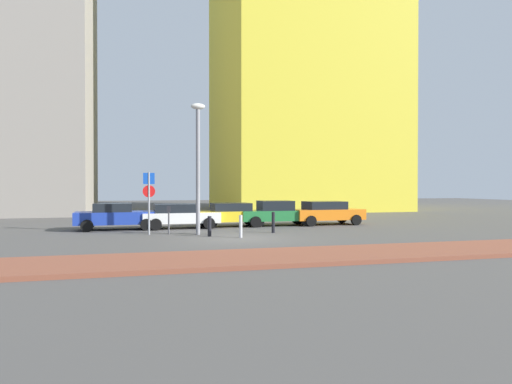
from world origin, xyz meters
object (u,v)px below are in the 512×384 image
parking_meter (169,216)px  street_lamp (198,157)px  parked_car_white (179,215)px  parking_sign_post (149,195)px  parked_car_blue (116,216)px  traffic_bollard_near (273,222)px  traffic_bollard_far (210,226)px  parked_car_yellow (231,214)px  parked_car_orange (326,212)px  traffic_bollard_edge (209,226)px  parked_car_green (277,213)px  traffic_bollard_mid (241,226)px

parking_meter → street_lamp: size_ratio=0.22×
parked_car_white → parking_sign_post: 3.61m
parked_car_blue → street_lamp: 6.21m
traffic_bollard_near → parked_car_white: bearing=139.5°
traffic_bollard_far → parked_car_yellow: bearing=66.7°
parked_car_orange → traffic_bollard_edge: size_ratio=5.12×
parked_car_green → parked_car_white: bearing=-176.8°
parked_car_yellow → traffic_bollard_far: parked_car_yellow is taller
traffic_bollard_far → parking_sign_post: bearing=149.3°
parked_car_blue → parked_car_orange: 12.43m
parked_car_green → parking_sign_post: size_ratio=1.51×
parked_car_green → traffic_bollard_far: bearing=-135.2°
street_lamp → traffic_bollard_near: bearing=-1.9°
parked_car_yellow → traffic_bollard_mid: (-0.83, -5.86, -0.22)m
parking_sign_post → traffic_bollard_mid: (4.02, -2.55, -1.40)m
parked_car_yellow → street_lamp: street_lamp is taller
street_lamp → traffic_bollard_edge: 3.43m
traffic_bollard_mid → parking_sign_post: bearing=147.6°
parked_car_orange → parked_car_blue: bearing=-179.4°
parking_meter → parked_car_orange: bearing=18.6°
traffic_bollard_near → traffic_bollard_edge: size_ratio=1.23×
street_lamp → parking_sign_post: bearing=163.3°
parked_car_green → street_lamp: (-5.30, -3.93, 3.05)m
parked_car_yellow → street_lamp: size_ratio=0.65×
parked_car_orange → street_lamp: (-8.49, -3.83, 3.04)m
parking_meter → parked_car_green: bearing=27.1°
parked_car_green → parking_sign_post: 8.35m
parked_car_yellow → traffic_bollard_far: 5.37m
parked_car_yellow → traffic_bollard_edge: bearing=-116.1°
parked_car_blue → traffic_bollard_far: size_ratio=4.65×
traffic_bollard_near → traffic_bollard_edge: traffic_bollard_near is taller
parked_car_green → street_lamp: 7.27m
parked_car_blue → parking_sign_post: 3.62m
parked_car_yellow → parked_car_orange: size_ratio=0.93×
parked_car_yellow → parked_car_white: bearing=-172.6°
parking_sign_post → street_lamp: size_ratio=0.48×
parked_car_orange → traffic_bollard_near: size_ratio=4.18×
parking_meter → traffic_bollard_near: (5.18, -0.64, -0.37)m
parked_car_blue → traffic_bollard_near: bearing=-26.3°
parked_car_orange → traffic_bollard_far: size_ratio=4.65×
parked_car_blue → traffic_bollard_mid: size_ratio=4.27×
parked_car_orange → traffic_bollard_far: (-8.08, -4.76, -0.29)m
parked_car_white → traffic_bollard_mid: parked_car_white is taller
parked_car_green → parked_car_orange: 3.20m
traffic_bollard_near → parked_car_green: bearing=69.9°
parked_car_orange → parking_meter: parked_car_orange is taller
parked_car_blue → traffic_bollard_mid: bearing=-44.6°
parked_car_blue → street_lamp: street_lamp is taller
traffic_bollard_near → traffic_bollard_mid: bearing=-140.6°
parking_meter → parked_car_white: bearing=75.0°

